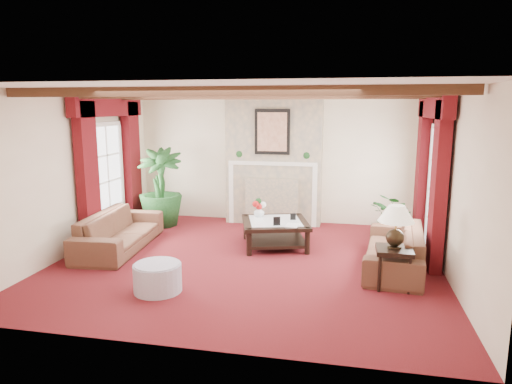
% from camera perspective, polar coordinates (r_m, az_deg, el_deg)
% --- Properties ---
extents(floor, '(6.00, 6.00, 0.00)m').
position_cam_1_polar(floor, '(7.44, -1.09, -8.65)').
color(floor, '#4A0D10').
rests_on(floor, ground).
extents(ceiling, '(6.00, 6.00, 0.00)m').
position_cam_1_polar(ceiling, '(7.02, -1.17, 12.62)').
color(ceiling, white).
rests_on(ceiling, floor).
extents(back_wall, '(6.00, 0.02, 2.70)m').
position_cam_1_polar(back_wall, '(9.78, 2.44, 4.15)').
color(back_wall, beige).
rests_on(back_wall, ground).
extents(left_wall, '(0.02, 5.50, 2.70)m').
position_cam_1_polar(left_wall, '(8.29, -21.80, 2.21)').
color(left_wall, beige).
rests_on(left_wall, ground).
extents(right_wall, '(0.02, 5.50, 2.70)m').
position_cam_1_polar(right_wall, '(7.08, 23.28, 0.77)').
color(right_wall, beige).
rests_on(right_wall, ground).
extents(ceiling_beams, '(6.00, 3.00, 0.12)m').
position_cam_1_polar(ceiling_beams, '(7.02, -1.17, 12.13)').
color(ceiling_beams, '#331C10').
rests_on(ceiling_beams, ceiling).
extents(fireplace, '(2.00, 0.52, 2.70)m').
position_cam_1_polar(fireplace, '(9.52, 2.31, 12.11)').
color(fireplace, tan).
rests_on(fireplace, ground).
extents(french_door_left, '(0.10, 1.10, 2.16)m').
position_cam_1_polar(french_door_left, '(9.06, -18.50, 8.04)').
color(french_door_left, white).
rests_on(french_door_left, ground).
extents(french_door_right, '(0.10, 1.10, 2.16)m').
position_cam_1_polar(french_door_right, '(7.98, 22.07, 7.52)').
color(french_door_right, white).
rests_on(french_door_right, ground).
extents(curtains_left, '(0.20, 2.40, 2.55)m').
position_cam_1_polar(curtains_left, '(9.00, -18.04, 10.73)').
color(curtains_left, '#48090E').
rests_on(curtains_left, ground).
extents(curtains_right, '(0.20, 2.40, 2.55)m').
position_cam_1_polar(curtains_right, '(7.95, 21.49, 10.59)').
color(curtains_right, '#48090E').
rests_on(curtains_right, ground).
extents(sofa_left, '(2.29, 1.00, 0.86)m').
position_cam_1_polar(sofa_left, '(8.32, -16.72, -3.94)').
color(sofa_left, '#360E15').
rests_on(sofa_left, ground).
extents(sofa_right, '(2.22, 1.03, 0.82)m').
position_cam_1_polar(sofa_right, '(7.38, 16.92, -5.95)').
color(sofa_right, '#360E15').
rests_on(sofa_right, ground).
extents(potted_palm, '(1.68, 2.05, 0.91)m').
position_cam_1_polar(potted_palm, '(9.70, -11.81, -1.50)').
color(potted_palm, black).
rests_on(potted_palm, ground).
extents(small_plant, '(1.66, 1.67, 0.69)m').
position_cam_1_polar(small_plant, '(8.82, 16.82, -3.66)').
color(small_plant, black).
rests_on(small_plant, ground).
extents(coffee_table, '(1.39, 1.39, 0.46)m').
position_cam_1_polar(coffee_table, '(8.15, 2.38, -5.21)').
color(coffee_table, black).
rests_on(coffee_table, ground).
extents(side_table, '(0.60, 0.60, 0.56)m').
position_cam_1_polar(side_table, '(6.60, 16.77, -9.07)').
color(side_table, black).
rests_on(side_table, ground).
extents(ottoman, '(0.65, 0.65, 0.38)m').
position_cam_1_polar(ottoman, '(6.38, -12.19, -10.44)').
color(ottoman, '#968EA1').
rests_on(ottoman, ground).
extents(table_lamp, '(0.48, 0.48, 0.61)m').
position_cam_1_polar(table_lamp, '(6.43, 17.05, -4.12)').
color(table_lamp, black).
rests_on(table_lamp, side_table).
extents(flower_vase, '(0.21, 0.22, 0.19)m').
position_cam_1_polar(flower_vase, '(8.36, 0.38, -2.49)').
color(flower_vase, silver).
rests_on(flower_vase, coffee_table).
extents(book, '(0.22, 0.07, 0.30)m').
position_cam_1_polar(book, '(7.74, 3.76, -3.18)').
color(book, black).
rests_on(book, coffee_table).
extents(photo_frame_a, '(0.12, 0.06, 0.16)m').
position_cam_1_polar(photo_frame_a, '(7.74, 2.61, -3.70)').
color(photo_frame_a, black).
rests_on(photo_frame_a, coffee_table).
extents(photo_frame_b, '(0.10, 0.05, 0.13)m').
position_cam_1_polar(photo_frame_b, '(8.14, 4.65, -3.12)').
color(photo_frame_b, black).
rests_on(photo_frame_b, coffee_table).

